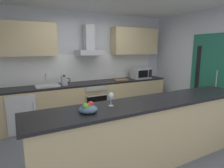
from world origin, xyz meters
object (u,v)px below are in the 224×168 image
Objects in this scene: oven at (93,100)px; refrigerator at (21,111)px; microwave at (141,73)px; chopping_board at (121,80)px; range_hood at (89,46)px; fruit_bowl at (88,109)px; sink at (47,85)px; wine_glass at (111,97)px; kettle at (64,81)px.

refrigerator is (-1.61, -0.00, -0.03)m from oven.
microwave is 1.47× the size of chopping_board.
fruit_bowl is at bearing -111.84° from range_hood.
oven is 1.16m from sink.
fruit_bowl is (0.66, -2.24, 0.61)m from refrigerator.
oven is 0.93m from chopping_board.
wine_glass is (-2.04, -2.12, 0.06)m from microwave.
wine_glass is (-0.60, -2.15, 0.65)m from oven.
chopping_board is (1.50, 0.01, -0.09)m from kettle.
range_hood reaches higher than sink.
wine_glass reaches higher than sink.
refrigerator is at bearing 179.50° from chopping_board.
oven is 4.50× the size of wine_glass.
chopping_board is at bearing 0.38° from kettle.
chopping_board is at bearing -1.66° from oven.
sink is 2.81× the size of wine_glass.
sink is at bearing 178.94° from chopping_board.
sink is at bearing 179.11° from microwave.
oven is at bearing 67.03° from fruit_bowl.
fruit_bowl is (0.11, -2.26, 0.11)m from sink.
microwave is at bearing -6.25° from range_hood.
range_hood reaches higher than oven.
wine_glass is at bearing -123.70° from chopping_board.
wine_glass is at bearing -104.80° from range_hood.
refrigerator is at bearing -179.90° from oven.
oven is at bearing -90.00° from range_hood.
refrigerator is at bearing 178.08° from kettle.
sink reaches higher than fruit_bowl.
wine_glass reaches higher than chopping_board.
wine_glass reaches higher than refrigerator.
range_hood is 3.27× the size of fruit_bowl.
sink is (0.55, 0.01, 0.50)m from refrigerator.
microwave is 2.13m from kettle.
chopping_board is at bearing 56.30° from wine_glass.
refrigerator is at bearing -178.58° from sink.
oven is at bearing 178.34° from chopping_board.
microwave is 0.64m from chopping_board.
range_hood is 1.21m from chopping_board.
wine_glass is (0.46, -2.16, 0.19)m from sink.
sink is (-1.06, 0.01, 0.47)m from oven.
range_hood is at bearing 90.00° from oven.
refrigerator is 3.11m from microwave.
kettle is at bearing -179.84° from microwave.
refrigerator is 0.75m from sink.
kettle is 1.51m from chopping_board.
wine_glass is 0.37m from fruit_bowl.
kettle is (0.37, -0.04, 0.08)m from sink.
sink is 0.69× the size of range_hood.
oven is 0.94× the size of refrigerator.
kettle is 2.12m from wine_glass.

